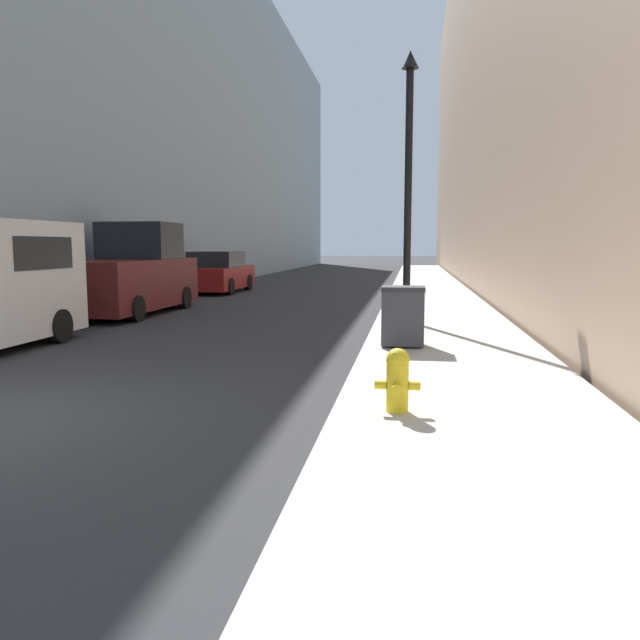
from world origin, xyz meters
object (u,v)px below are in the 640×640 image
fire_hydrant (398,379)px  pickup_truck (129,276)px  trash_bin (403,315)px  parked_sedan_near (217,273)px  lamppost (408,179)px

fire_hydrant → pickup_truck: bearing=127.8°
trash_bin → parked_sedan_near: (-7.38, 12.92, 0.08)m
lamppost → pickup_truck: lamppost is taller
fire_hydrant → trash_bin: 4.24m
fire_hydrant → pickup_truck: size_ratio=0.13×
pickup_truck → lamppost: bearing=-13.4°
fire_hydrant → trash_bin: trash_bin is taller
pickup_truck → parked_sedan_near: size_ratio=1.18×
lamppost → pickup_truck: bearing=166.6°
trash_bin → pickup_truck: bearing=144.4°
trash_bin → lamppost: 4.37m
lamppost → parked_sedan_near: 12.25m
pickup_truck → fire_hydrant: bearing=-52.2°
trash_bin → pickup_truck: size_ratio=0.19×
fire_hydrant → pickup_truck: 12.03m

